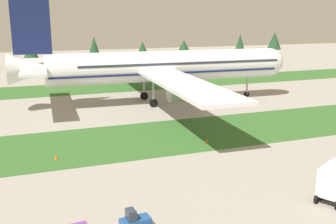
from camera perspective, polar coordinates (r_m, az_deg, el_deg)
name	(u,v)px	position (r m, az deg, el deg)	size (l,w,h in m)	color
grass_strip_near	(130,140)	(59.32, -5.50, -4.05)	(320.00, 17.40, 0.01)	#336028
grass_strip_far	(83,88)	(104.07, -12.19, 3.38)	(320.00, 17.40, 0.01)	#336028
airliner	(159,66)	(83.33, -1.32, 6.64)	(59.35, 73.08, 21.84)	white
baggage_tug	(135,221)	(35.27, -4.86, -15.47)	(2.71, 1.54, 1.97)	#1E4C8E
taxiway_marker_0	(207,140)	(58.16, 5.66, -4.11)	(0.44, 0.44, 0.59)	orange
taxiway_marker_1	(56,157)	(53.20, -15.89, -6.24)	(0.44, 0.44, 0.68)	orange
distant_tree_line	(86,48)	(151.05, -11.73, 9.10)	(185.85, 11.51, 12.91)	#4C3823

